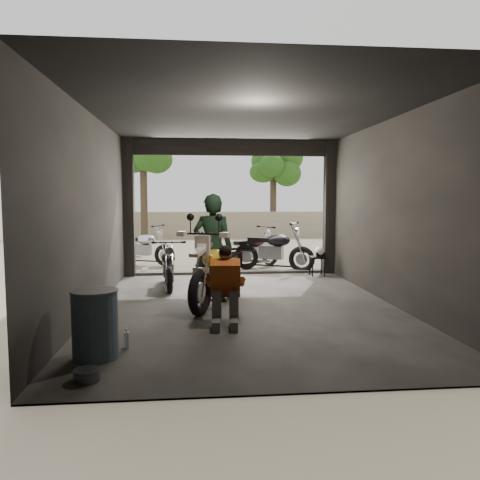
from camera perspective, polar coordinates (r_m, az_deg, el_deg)
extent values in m
plane|color=#7A6D56|center=(7.94, 0.83, -8.30)|extent=(80.00, 80.00, 0.00)
cube|color=#2D2B28|center=(7.94, 0.83, -8.23)|extent=(5.00, 7.00, 0.02)
plane|color=black|center=(7.84, 0.86, 15.09)|extent=(7.00, 7.00, 0.00)
cube|color=black|center=(4.27, 6.07, 1.76)|extent=(5.00, 0.02, 3.20)
cube|color=black|center=(7.85, -17.63, 3.10)|extent=(0.02, 7.00, 3.20)
cube|color=black|center=(8.38, 18.12, 3.21)|extent=(0.02, 7.00, 3.20)
cube|color=black|center=(11.16, -13.40, 3.75)|extent=(0.24, 0.24, 3.20)
cube|color=black|center=(11.52, 10.82, 3.84)|extent=(0.24, 0.24, 3.20)
cube|color=black|center=(11.19, -1.13, 11.18)|extent=(5.00, 0.16, 0.36)
cube|color=#2D2B28|center=(11.35, -1.13, -4.00)|extent=(5.00, 0.25, 0.08)
cube|color=gray|center=(21.73, -3.26, 1.88)|extent=(18.00, 0.30, 1.20)
cylinder|color=#382B1E|center=(20.29, -11.64, 4.92)|extent=(0.30, 0.30, 3.58)
ellipsoid|color=#1E4C14|center=(20.40, -11.75, 11.22)|extent=(2.20, 2.20, 3.14)
cylinder|color=#382B1E|center=(21.98, 4.06, 4.52)|extent=(0.30, 0.30, 3.20)
ellipsoid|color=#1E4C14|center=(22.05, 4.10, 9.73)|extent=(2.20, 2.20, 2.80)
imported|color=black|center=(8.25, -3.33, -1.02)|extent=(0.79, 0.60, 1.92)
cube|color=black|center=(11.14, 9.39, -2.10)|extent=(0.34, 0.34, 0.04)
cylinder|color=black|center=(11.00, 8.85, -3.37)|extent=(0.03, 0.03, 0.45)
cylinder|color=black|center=(11.07, 10.27, -3.34)|extent=(0.03, 0.03, 0.45)
cylinder|color=black|center=(11.27, 8.49, -3.16)|extent=(0.03, 0.03, 0.45)
cylinder|color=black|center=(11.34, 9.88, -3.13)|extent=(0.03, 0.03, 0.45)
ellipsoid|color=white|center=(11.12, 9.68, -1.39)|extent=(0.31, 0.32, 0.24)
cylinder|color=#3C5464|center=(5.66, -17.24, -9.92)|extent=(0.61, 0.61, 0.80)
cylinder|color=black|center=(12.83, 12.72, 1.07)|extent=(0.08, 0.08, 1.92)
cylinder|color=beige|center=(12.78, 12.81, 4.58)|extent=(0.70, 0.03, 0.70)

